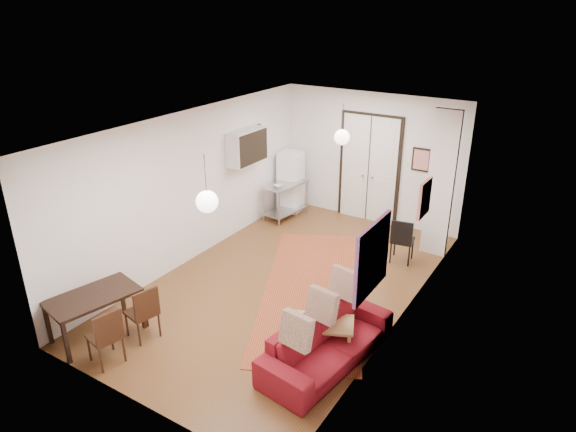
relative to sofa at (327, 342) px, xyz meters
The scene contains 27 objects.
floor 2.23m from the sofa, 136.77° to the left, with size 7.00×7.00×0.00m, color brown.
ceiling 3.40m from the sofa, 136.77° to the left, with size 4.20×7.00×0.02m, color white.
wall_back 5.38m from the sofa, 107.79° to the left, with size 4.20×0.02×2.90m, color white.
wall_front 2.80m from the sofa, 128.97° to the right, with size 4.20×0.02×2.90m, color white.
wall_left 4.16m from the sofa, 157.82° to the left, with size 0.02×7.00×2.90m, color white.
wall_right 1.95m from the sofa, 71.98° to the left, with size 0.02×7.00×2.90m, color white.
double_doors 5.29m from the sofa, 107.94° to the left, with size 1.44×0.06×2.50m, color silver.
stub_partition 4.22m from the sofa, 86.59° to the left, with size 0.50×0.10×2.90m, color white.
wall_cabinet 4.90m from the sofa, 139.51° to the left, with size 0.35×1.00×0.70m, color white.
painting_popart 1.43m from the sofa, 29.29° to the left, with size 0.05×1.00×1.00m, color red.
painting_abstract 2.79m from the sofa, 78.58° to the left, with size 0.05×0.50×0.60m, color #F6EBCD.
poster_back 5.16m from the sofa, 95.25° to the left, with size 0.40×0.03×0.50m, color red.
print_left 5.34m from the sofa, 136.33° to the left, with size 0.03×0.44×0.54m, color #A67945.
pendant_back 4.32m from the sofa, 114.60° to the left, with size 0.30×0.30×0.80m.
pendant_front 2.56m from the sofa, 163.12° to the right, with size 0.30×0.30×0.80m.
kilim_rug 1.95m from the sofa, 125.26° to the left, with size 1.67×4.46×0.01m, color #A74729.
sofa is the anchor object (origin of this frame).
coffee_table 0.36m from the sofa, 131.94° to the left, with size 1.05×0.84×0.41m.
potted_plant 0.42m from the sofa, 117.44° to the left, with size 0.31×0.36×0.40m, color #36652D.
kitchen_counter 5.21m from the sofa, 128.59° to the left, with size 0.69×1.15×0.83m.
bowl 5.01m from the sofa, 130.74° to the left, with size 0.20×0.20×0.05m, color white.
soap_bottle 5.47m from the sofa, 127.35° to the left, with size 0.08×0.08×0.17m, color teal.
fridge 5.61m from the sofa, 126.89° to the left, with size 0.51×0.51×1.45m, color white.
dining_table 3.50m from the sofa, 158.00° to the right, with size 1.00×1.41×0.71m.
dining_chair_near 2.77m from the sofa, 161.72° to the right, with size 0.50×0.63×0.88m.
dining_chair_far 3.06m from the sofa, 149.43° to the right, with size 0.50×0.63×0.88m.
black_side_chair 3.52m from the sofa, 92.98° to the left, with size 0.47×0.47×0.90m.
Camera 1 is at (4.25, -6.79, 4.74)m, focal length 32.00 mm.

